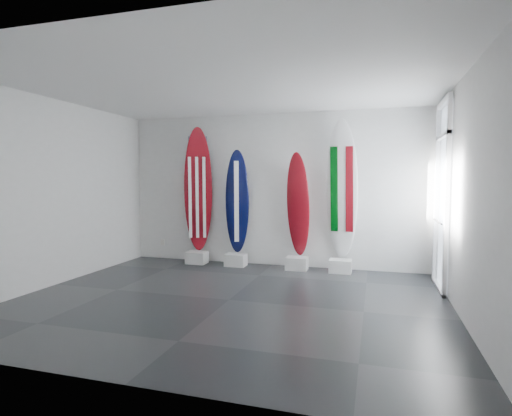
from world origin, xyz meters
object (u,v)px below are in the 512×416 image
(surfboard_usa, at_px, (198,190))
(surfboard_navy, at_px, (237,202))
(surfboard_swiss, at_px, (298,205))
(surfboard_italy, at_px, (342,190))

(surfboard_usa, distance_m, surfboard_navy, 0.87)
(surfboard_swiss, height_order, surfboard_italy, surfboard_italy)
(surfboard_usa, relative_size, surfboard_italy, 0.98)
(surfboard_usa, bearing_deg, surfboard_italy, -20.86)
(surfboard_navy, relative_size, surfboard_italy, 0.80)
(surfboard_usa, bearing_deg, surfboard_navy, -20.86)
(surfboard_usa, xyz_separation_m, surfboard_navy, (0.84, 0.00, -0.24))
(surfboard_usa, distance_m, surfboard_swiss, 2.08)
(surfboard_navy, bearing_deg, surfboard_swiss, -17.20)
(surfboard_swiss, bearing_deg, surfboard_usa, -170.36)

